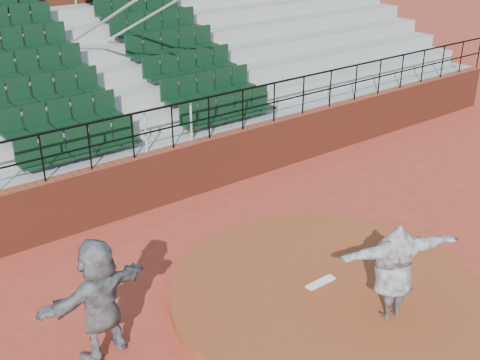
% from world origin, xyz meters
% --- Properties ---
extents(ground, '(90.00, 90.00, 0.00)m').
position_xyz_m(ground, '(0.00, 0.00, 0.00)').
color(ground, '#A53725').
rests_on(ground, ground).
extents(pitchers_mound, '(5.50, 5.50, 0.25)m').
position_xyz_m(pitchers_mound, '(0.00, 0.00, 0.12)').
color(pitchers_mound, brown).
rests_on(pitchers_mound, ground).
extents(pitching_rubber, '(0.60, 0.15, 0.03)m').
position_xyz_m(pitching_rubber, '(0.00, 0.15, 0.27)').
color(pitching_rubber, white).
rests_on(pitching_rubber, pitchers_mound).
extents(boundary_wall, '(24.00, 0.30, 1.30)m').
position_xyz_m(boundary_wall, '(0.00, 5.00, 0.65)').
color(boundary_wall, maroon).
rests_on(boundary_wall, ground).
extents(wall_railing, '(24.04, 0.05, 1.03)m').
position_xyz_m(wall_railing, '(0.00, 5.00, 2.03)').
color(wall_railing, black).
rests_on(wall_railing, boundary_wall).
extents(seating_deck, '(24.00, 5.97, 4.63)m').
position_xyz_m(seating_deck, '(0.00, 8.65, 1.43)').
color(seating_deck, gray).
rests_on(seating_deck, ground).
extents(press_box_facade, '(24.00, 3.00, 7.10)m').
position_xyz_m(press_box_facade, '(0.00, 12.60, 3.55)').
color(press_box_facade, maroon).
rests_on(press_box_facade, ground).
extents(pitcher, '(2.14, 1.23, 1.68)m').
position_xyz_m(pitcher, '(0.24, -1.17, 1.09)').
color(pitcher, black).
rests_on(pitcher, pitchers_mound).
extents(fielder, '(1.92, 0.88, 2.00)m').
position_xyz_m(fielder, '(-3.71, 1.10, 1.00)').
color(fielder, black).
rests_on(fielder, ground).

